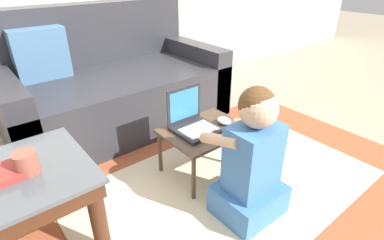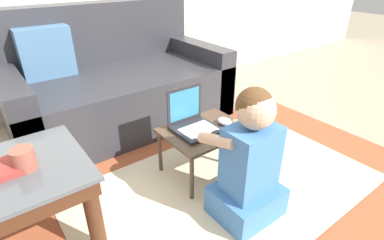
# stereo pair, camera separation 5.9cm
# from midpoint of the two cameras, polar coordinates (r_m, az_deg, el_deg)

# --- Properties ---
(ground_plane) EXTENTS (16.00, 16.00, 0.00)m
(ground_plane) POSITION_cam_midpoint_polar(r_m,az_deg,el_deg) (1.82, 3.12, -13.03)
(ground_plane) COLOR gray
(area_rug) EXTENTS (2.43, 1.50, 0.01)m
(area_rug) POSITION_cam_midpoint_polar(r_m,az_deg,el_deg) (1.84, 7.43, -12.59)
(area_rug) COLOR #9E4C2D
(area_rug) RESTS_ON ground_plane
(couch) EXTENTS (1.66, 0.93, 0.91)m
(couch) POSITION_cam_midpoint_polar(r_m,az_deg,el_deg) (2.52, -13.66, 6.53)
(couch) COLOR #2D2D33
(couch) RESTS_ON ground_plane
(laptop_desk) EXTENTS (0.49, 0.38, 0.31)m
(laptop_desk) POSITION_cam_midpoint_polar(r_m,az_deg,el_deg) (1.81, 3.35, -2.78)
(laptop_desk) COLOR #4C3828
(laptop_desk) RESTS_ON ground_plane
(laptop) EXTENTS (0.24, 0.24, 0.24)m
(laptop) POSITION_cam_midpoint_polar(r_m,az_deg,el_deg) (1.77, 1.20, -0.64)
(laptop) COLOR #232328
(laptop) RESTS_ON laptop_desk
(computer_mouse) EXTENTS (0.08, 0.10, 0.04)m
(computer_mouse) POSITION_cam_midpoint_polar(r_m,az_deg,el_deg) (1.85, 7.11, -0.27)
(computer_mouse) COLOR silver
(computer_mouse) RESTS_ON laptop_desk
(person_seated) EXTENTS (0.33, 0.38, 0.71)m
(person_seated) POSITION_cam_midpoint_polar(r_m,az_deg,el_deg) (1.50, 11.96, -8.11)
(person_seated) COLOR #3D70B2
(person_seated) RESTS_ON ground_plane
(cup_on_table) EXTENTS (0.09, 0.09, 0.09)m
(cup_on_table) POSITION_cam_midpoint_polar(r_m,az_deg,el_deg) (1.38, -28.36, -6.61)
(cup_on_table) COLOR #994C3D
(cup_on_table) RESTS_ON coffee_table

